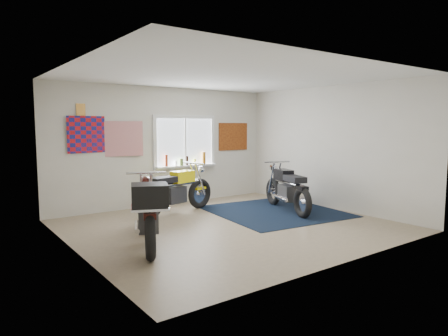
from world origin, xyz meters
TOP-DOWN VIEW (x-y plane):
  - ground at (0.00, 0.00)m, footprint 5.50×5.50m
  - room_shell at (0.00, 0.00)m, footprint 5.50×5.50m
  - navy_rug at (1.48, 0.41)m, footprint 2.79×2.88m
  - window_assembly at (0.50, 2.47)m, footprint 1.66×0.17m
  - oil_bottles at (0.54, 2.40)m, footprint 1.11×0.09m
  - flag_display at (-1.90, 2.48)m, footprint 1.60×0.10m
  - triumph_poster at (1.95, 2.48)m, footprint 0.90×0.03m
  - yellow_triumph at (-0.30, 1.50)m, footprint 2.04×0.73m
  - black_chrome_bike at (1.75, 0.31)m, footprint 0.85×1.96m
  - maroon_tourer at (-1.82, -0.37)m, footprint 1.14×2.05m

SIDE VIEW (x-z plane):
  - ground at x=0.00m, z-range 0.00..0.00m
  - navy_rug at x=1.48m, z-range 0.00..0.01m
  - black_chrome_bike at x=1.75m, z-range -0.06..0.98m
  - yellow_triumph at x=-0.30m, z-range -0.06..0.98m
  - maroon_tourer at x=-1.82m, z-range 0.02..1.10m
  - oil_bottles at x=0.54m, z-range 0.87..1.17m
  - window_assembly at x=0.50m, z-range 0.74..2.00m
  - triumph_poster at x=1.95m, z-range 1.20..1.90m
  - room_shell at x=0.00m, z-range -1.11..4.39m
  - flag_display at x=-1.90m, z-range 1.56..2.73m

